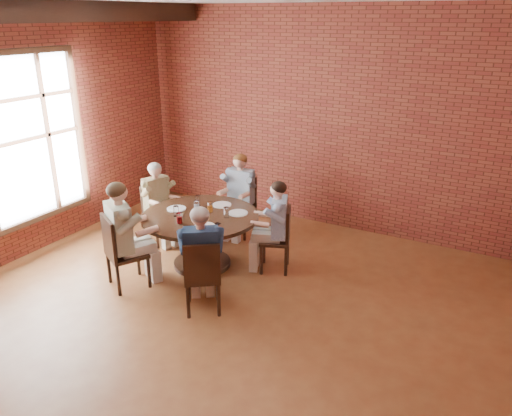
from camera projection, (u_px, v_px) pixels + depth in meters
The scene contains 26 objects.
floor at pixel (200, 330), 5.48m from camera, with size 7.00×7.00×0.00m, color #965B2E.
wall_back at pixel (326, 121), 7.71m from camera, with size 7.00×7.00×0.00m, color brown.
ceiling_beam at pixel (2, 11), 5.40m from camera, with size 0.22×6.90×0.26m, color black.
window at pixel (16, 142), 6.64m from camera, with size 0.10×2.16×2.36m.
dining_table at pixel (201, 230), 6.71m from camera, with size 1.56×1.56×0.75m.
chair_a at pixel (280, 237), 6.60m from camera, with size 0.50×0.50×0.89m.
diner_a at pixel (275, 227), 6.56m from camera, with size 0.48×0.59×1.25m, color #395D94, non-canonical shape.
chair_b at pixel (242, 203), 7.75m from camera, with size 0.43×0.43×0.91m.
diner_b at pixel (239, 196), 7.63m from camera, with size 0.50×0.62×1.29m, color #8699AB, non-canonical shape.
chair_c at pixel (157, 211), 7.48m from camera, with size 0.48×0.48×0.88m.
diner_c at pixel (159, 204), 7.39m from camera, with size 0.47×0.58×1.23m, color brown, non-canonical shape.
chair_d at pixel (119, 250), 6.16m from camera, with size 0.61×0.61×0.96m.
diner_d at pixel (125, 235), 6.15m from camera, with size 0.56×0.68×1.38m, color #B9A191, non-canonical shape.
chair_e at pixel (202, 274), 5.62m from camera, with size 0.57×0.57×0.91m.
diner_e at pixel (202, 259), 5.64m from camera, with size 0.50×0.62×1.29m, color #172842, non-canonical shape.
plate_a at pixel (238, 213), 6.66m from camera, with size 0.26×0.26×0.01m, color white.
plate_b at pixel (222, 205), 6.95m from camera, with size 0.26×0.26×0.01m, color white.
plate_c at pixel (176, 209), 6.81m from camera, with size 0.26×0.26×0.01m, color white.
plate_d at pixel (205, 226), 6.24m from camera, with size 0.26×0.26×0.01m, color white.
glass_a at pixel (226, 212), 6.52m from camera, with size 0.07×0.07×0.14m, color white.
glass_b at pixel (210, 207), 6.70m from camera, with size 0.07×0.07×0.14m, color white.
glass_c at pixel (198, 200), 6.93m from camera, with size 0.07×0.07×0.14m, color white.
glass_d at pixel (197, 206), 6.74m from camera, with size 0.07×0.07×0.14m, color white.
glass_e at pixel (176, 211), 6.56m from camera, with size 0.07×0.07×0.14m, color white.
glass_f at pixel (179, 218), 6.33m from camera, with size 0.07×0.07×0.14m, color white.
smartphone at pixel (216, 224), 6.30m from camera, with size 0.06×0.13×0.01m, color black.
Camera 1 is at (2.78, -3.74, 3.23)m, focal length 35.00 mm.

